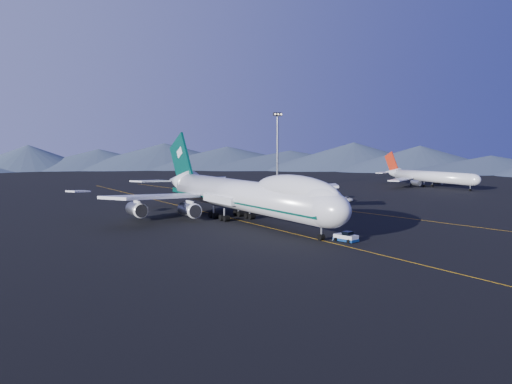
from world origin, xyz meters
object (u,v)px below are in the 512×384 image
pushback_tug (346,238)px  second_jet (429,177)px  boeing_747 (244,195)px  service_van (347,199)px  floodlight_mast (277,150)px

pushback_tug → second_jet: second_jet is taller
pushback_tug → second_jet: 120.15m
boeing_747 → service_van: bearing=23.1°
boeing_747 → pushback_tug: size_ratio=15.98×
second_jet → floodlight_mast: (-50.38, 24.45, 9.76)m
pushback_tug → floodlight_mast: 105.64m
service_van → second_jet: bearing=21.6°
pushback_tug → floodlight_mast: (48.16, 93.12, 13.02)m
service_van → floodlight_mast: size_ratio=0.16×
pushback_tug → boeing_747: bearing=84.1°
boeing_747 → second_jet: 108.84m
pushback_tug → service_van: pushback_tug is taller
pushback_tug → floodlight_mast: size_ratio=0.17×
boeing_747 → floodlight_mast: bearing=51.2°
pushback_tug → floodlight_mast: bearing=51.0°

